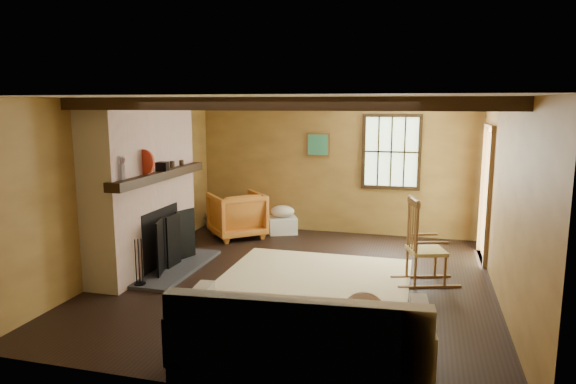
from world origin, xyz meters
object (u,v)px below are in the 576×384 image
(sofa, at_px, (302,346))
(armchair, at_px, (237,215))
(laundry_basket, at_px, (283,225))
(fireplace, at_px, (145,192))
(rocking_chair, at_px, (423,247))

(sofa, bearing_deg, armchair, 111.94)
(sofa, relative_size, laundry_basket, 4.41)
(fireplace, height_order, rocking_chair, fireplace)
(fireplace, bearing_deg, sofa, -40.04)
(sofa, height_order, laundry_basket, sofa)
(rocking_chair, height_order, laundry_basket, rocking_chair)
(sofa, xyz_separation_m, armchair, (-2.22, 4.34, 0.09))
(rocking_chair, bearing_deg, laundry_basket, 33.24)
(fireplace, bearing_deg, laundry_basket, 60.51)
(laundry_basket, bearing_deg, rocking_chair, -39.30)
(fireplace, distance_m, armchair, 2.15)
(laundry_basket, distance_m, armchair, 0.88)
(rocking_chair, xyz_separation_m, sofa, (-0.97, -2.76, -0.17))
(rocking_chair, relative_size, armchair, 1.30)
(laundry_basket, bearing_deg, sofa, -72.46)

